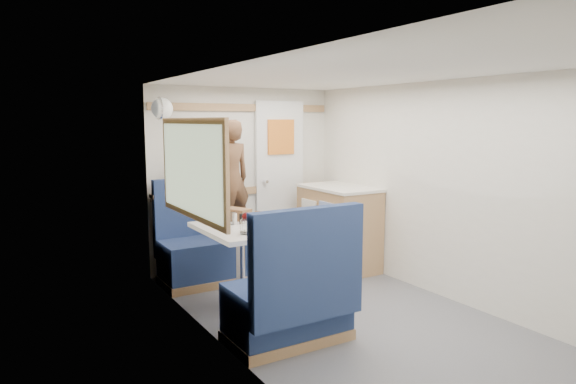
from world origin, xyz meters
TOP-DOWN VIEW (x-y plane):
  - floor at (0.00, 0.00)m, footprint 4.50×4.50m
  - ceiling at (0.00, 0.00)m, footprint 4.50×4.50m
  - wall_back at (0.00, 2.25)m, footprint 2.20×0.02m
  - wall_left at (-1.10, 0.00)m, footprint 0.02×4.50m
  - wall_right at (1.10, 0.00)m, footprint 0.02×4.50m
  - oak_trim_low at (0.00, 2.23)m, footprint 2.15×0.02m
  - oak_trim_high at (0.00, 2.23)m, footprint 2.15×0.02m
  - side_window at (-1.08, 1.00)m, footprint 0.04×1.30m
  - rear_door at (0.45, 2.22)m, footprint 0.62×0.12m
  - dinette_table at (-0.65, 1.00)m, footprint 0.62×0.92m
  - bench_far at (-0.65, 1.86)m, footprint 0.90×0.59m
  - bench_near at (-0.65, 0.14)m, footprint 0.90×0.59m
  - ledge at (-0.65, 2.12)m, footprint 0.90×0.14m
  - dome_light at (-1.04, 1.85)m, footprint 0.20×0.20m
  - galley_counter at (0.82, 1.55)m, footprint 0.57×0.92m
  - person at (-0.34, 1.86)m, footprint 0.47×0.34m
  - duffel_bag at (-0.56, 2.12)m, footprint 0.50×0.27m
  - tray at (-0.59, 0.72)m, footprint 0.31×0.36m
  - orange_fruit at (-0.43, 0.91)m, footprint 0.08×0.08m
  - cheese_block at (-0.58, 0.65)m, footprint 0.11×0.07m
  - wine_glass at (-0.68, 0.80)m, footprint 0.08×0.08m
  - tumbler_left at (-0.73, 0.73)m, footprint 0.08×0.08m
  - tumbler_mid at (-0.72, 1.18)m, footprint 0.06×0.06m
  - tumbler_right at (-0.64, 1.16)m, footprint 0.07×0.07m
  - beer_glass at (-0.43, 1.09)m, footprint 0.07×0.07m
  - pepper_grinder at (-0.58, 1.12)m, footprint 0.04×0.04m
  - salt_grinder at (-0.63, 1.14)m, footprint 0.04×0.04m
  - bread_loaf at (-0.52, 1.33)m, footprint 0.23×0.29m

SIDE VIEW (x-z plane):
  - floor at x=0.00m, z-range 0.00..0.00m
  - bench_far at x=-0.65m, z-range -0.22..0.83m
  - bench_near at x=-0.65m, z-range -0.22..0.83m
  - galley_counter at x=0.82m, z-range 0.01..0.93m
  - dinette_table at x=-0.65m, z-range 0.21..0.93m
  - tray at x=-0.59m, z-range 0.72..0.74m
  - cheese_block at x=-0.58m, z-range 0.74..0.78m
  - pepper_grinder at x=-0.58m, z-range 0.72..0.82m
  - salt_grinder at x=-0.63m, z-range 0.72..0.82m
  - tumbler_mid at x=-0.72m, z-range 0.72..0.82m
  - beer_glass at x=-0.43m, z-range 0.72..0.82m
  - bread_loaf at x=-0.52m, z-range 0.72..0.83m
  - tumbler_right at x=-0.64m, z-range 0.72..0.83m
  - orange_fruit at x=-0.43m, z-range 0.74..0.82m
  - tumbler_left at x=-0.73m, z-range 0.72..0.84m
  - wine_glass at x=-0.68m, z-range 0.76..0.93m
  - oak_trim_low at x=0.00m, z-range 0.81..0.89m
  - ledge at x=-0.65m, z-range 0.86..0.90m
  - rear_door at x=0.45m, z-range 0.04..1.90m
  - wall_back at x=0.00m, z-range 0.00..2.00m
  - wall_left at x=-1.10m, z-range 0.00..2.00m
  - wall_right at x=1.10m, z-range 0.00..2.00m
  - duffel_bag at x=-0.56m, z-range 0.90..1.13m
  - person at x=-0.34m, z-range 0.45..1.65m
  - side_window at x=-1.08m, z-range 0.89..1.61m
  - dome_light at x=-1.04m, z-range 1.65..1.85m
  - oak_trim_high at x=0.00m, z-range 1.74..1.82m
  - ceiling at x=0.00m, z-range 2.00..2.00m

